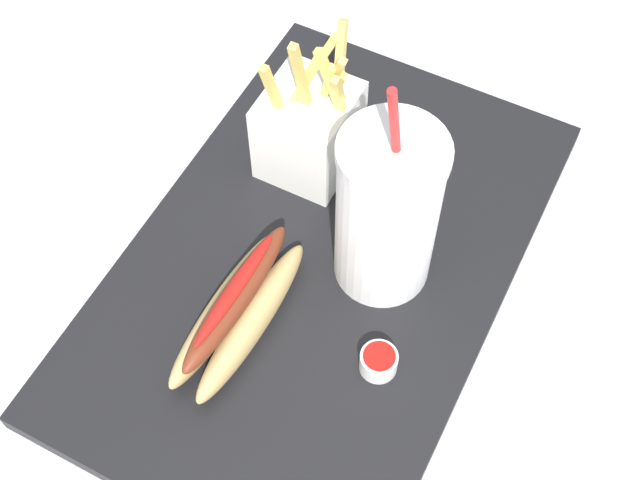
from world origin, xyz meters
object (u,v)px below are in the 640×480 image
hot_dog_1 (238,310)px  ketchup_cup_1 (379,361)px  fries_basket (309,128)px  soda_cup (387,213)px

hot_dog_1 → ketchup_cup_1: bearing=98.3°
fries_basket → ketchup_cup_1: 0.22m
fries_basket → ketchup_cup_1: (0.16, 0.15, -0.04)m
soda_cup → ketchup_cup_1: size_ratio=7.66×
hot_dog_1 → soda_cup: bearing=142.3°
hot_dog_1 → ketchup_cup_1: hot_dog_1 is taller
soda_cup → fries_basket: size_ratio=1.41×
fries_basket → soda_cup: bearing=55.6°
soda_cup → hot_dog_1: size_ratio=1.43×
soda_cup → fries_basket: 0.14m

